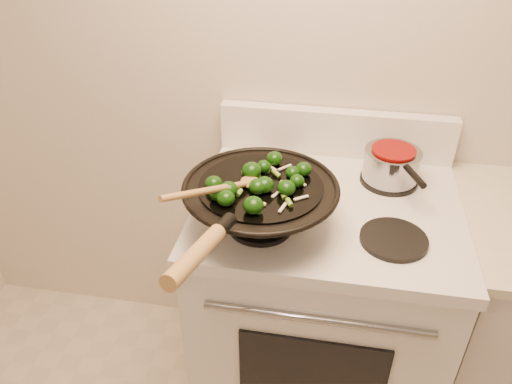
# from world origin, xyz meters

# --- Properties ---
(stove) EXTENTS (0.78, 0.67, 1.08)m
(stove) POSITION_xyz_m (-0.20, 1.17, 0.47)
(stove) COLOR white
(stove) RESTS_ON ground
(wok) EXTENTS (0.42, 0.69, 0.23)m
(wok) POSITION_xyz_m (-0.39, 1.01, 1.00)
(wok) COLOR black
(wok) RESTS_ON stove
(stirfry) EXTENTS (0.27, 0.28, 0.05)m
(stirfry) POSITION_xyz_m (-0.39, 1.00, 1.08)
(stirfry) COLOR #0E3307
(stirfry) RESTS_ON wok
(wooden_spoon) EXTENTS (0.22, 0.26, 0.09)m
(wooden_spoon) POSITION_xyz_m (-0.46, 0.95, 1.09)
(wooden_spoon) COLOR #AC8044
(wooden_spoon) RESTS_ON wok
(saucepan) EXTENTS (0.17, 0.27, 0.10)m
(saucepan) POSITION_xyz_m (-0.02, 1.32, 0.98)
(saucepan) COLOR gray
(saucepan) RESTS_ON stove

